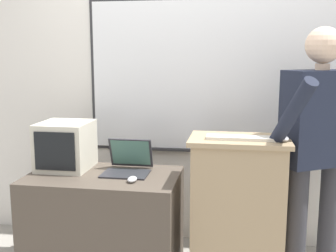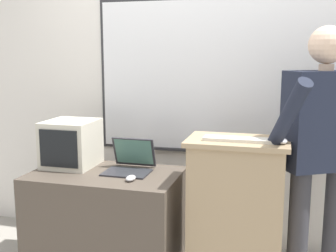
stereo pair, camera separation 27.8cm
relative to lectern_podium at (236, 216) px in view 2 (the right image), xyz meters
name	(u,v)px [view 2 (the right image)]	position (x,y,z in m)	size (l,w,h in m)	color
back_wall	(193,70)	(-0.44, 0.73, 0.90)	(6.40, 0.17, 2.82)	silver
lectern_podium	(236,216)	(0.00, 0.00, 0.00)	(0.63, 0.41, 1.01)	tan
side_desk	(107,221)	(-0.92, 0.03, -0.15)	(1.04, 0.63, 0.72)	#4C4238
person_presenter	(322,141)	(0.50, 0.14, 0.49)	(0.64, 0.73, 1.71)	#333338
laptop	(131,161)	(-0.76, 0.14, 0.28)	(0.31, 0.32, 0.22)	#28282D
wireless_keyboard	(240,139)	(0.01, -0.05, 0.51)	(0.44, 0.12, 0.02)	beige
computer_mouse_by_laptop	(131,178)	(-0.68, -0.10, 0.23)	(0.06, 0.10, 0.03)	#BCBCC1
computer_mouse_by_keyboard	(282,141)	(0.27, -0.06, 0.52)	(0.06, 0.10, 0.03)	#BCBCC1
crt_monitor	(71,143)	(-1.23, 0.13, 0.38)	(0.35, 0.37, 0.34)	beige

